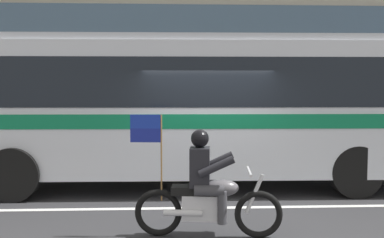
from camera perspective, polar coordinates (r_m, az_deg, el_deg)
ground_plane at (r=8.30m, az=2.10°, el=-10.90°), size 60.00×60.00×0.00m
sidewalk_curb at (r=13.27m, az=0.34°, el=-4.97°), size 28.00×3.80×0.15m
lane_center_stripe at (r=7.72m, az=2.47°, el=-12.00°), size 26.60×0.14×0.01m
transit_bus at (r=9.21m, az=0.36°, el=2.43°), size 11.42×2.75×3.22m
motorcycle_with_rider at (r=6.11m, az=1.97°, el=-9.86°), size 2.19×0.65×1.78m
fire_hydrant at (r=12.16m, az=2.14°, el=-3.68°), size 0.22×0.30×0.75m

